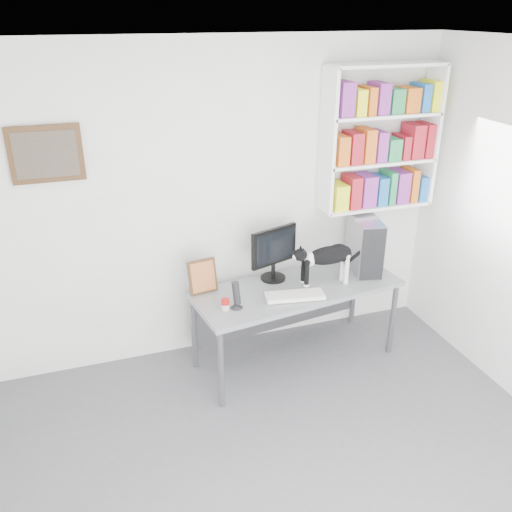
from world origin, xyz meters
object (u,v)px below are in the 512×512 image
at_px(soup_can, 225,304).
at_px(pc_tower, 364,244).
at_px(monitor, 273,253).
at_px(cat, 327,265).
at_px(keyboard, 295,296).
at_px(desk, 295,324).
at_px(leaning_print, 203,276).
at_px(bookshelf, 380,138).
at_px(speaker, 236,295).

bearing_deg(soup_can, pc_tower, 12.84).
distance_m(monitor, cat, 0.46).
bearing_deg(cat, monitor, 145.92).
bearing_deg(keyboard, desk, 71.74).
distance_m(keyboard, cat, 0.39).
relative_size(monitor, keyboard, 1.02).
bearing_deg(leaning_print, cat, -20.36).
bearing_deg(leaning_print, pc_tower, -9.43).
relative_size(bookshelf, monitor, 2.57).
relative_size(keyboard, soup_can, 5.22).
xyz_separation_m(bookshelf, keyboard, (-0.97, -0.51, -1.10)).
relative_size(keyboard, cat, 0.80).
bearing_deg(monitor, cat, -51.40).
height_order(bookshelf, keyboard, bookshelf).
bearing_deg(pc_tower, soup_can, -154.91).
bearing_deg(pc_tower, cat, -145.13).
height_order(bookshelf, cat, bookshelf).
bearing_deg(monitor, bookshelf, -10.52).
xyz_separation_m(monitor, speaker, (-0.44, -0.38, -0.12)).
relative_size(bookshelf, leaning_print, 4.21).
xyz_separation_m(bookshelf, soup_can, (-1.55, -0.51, -1.07)).
relative_size(bookshelf, desk, 0.71).
relative_size(monitor, soup_can, 5.30).
xyz_separation_m(bookshelf, leaning_print, (-1.65, -0.17, -0.97)).
xyz_separation_m(soup_can, cat, (0.92, 0.12, 0.14)).
bearing_deg(soup_can, leaning_print, 105.58).
distance_m(monitor, leaning_print, 0.64).
xyz_separation_m(speaker, soup_can, (-0.09, 0.00, -0.07)).
bearing_deg(cat, keyboard, -161.28).
relative_size(desk, pc_tower, 3.66).
height_order(desk, monitor, monitor).
height_order(speaker, leaning_print, leaning_print).
relative_size(bookshelf, soup_can, 13.62).
relative_size(soup_can, cat, 0.15).
distance_m(pc_tower, cat, 0.49).
distance_m(bookshelf, pc_tower, 0.92).
height_order(bookshelf, monitor, bookshelf).
distance_m(bookshelf, keyboard, 1.55).
relative_size(desk, monitor, 3.64).
distance_m(desk, cat, 0.60).
relative_size(pc_tower, leaning_print, 1.63).
bearing_deg(keyboard, bookshelf, 37.44).
relative_size(keyboard, pc_tower, 0.99).
height_order(desk, leaning_print, leaning_print).
xyz_separation_m(keyboard, cat, (0.34, 0.12, 0.17)).
bearing_deg(soup_can, cat, 7.70).
bearing_deg(desk, monitor, 117.84).
bearing_deg(pc_tower, bookshelf, 60.17).
bearing_deg(monitor, speaker, -158.18).
bearing_deg(desk, keyboard, -125.65).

